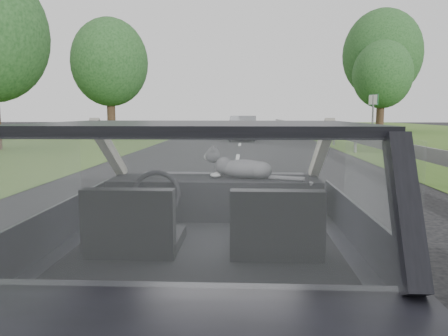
# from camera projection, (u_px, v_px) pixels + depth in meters

# --- Properties ---
(subject_car) EXTENTS (1.80, 4.00, 1.45)m
(subject_car) POSITION_uv_depth(u_px,v_px,m) (208.00, 236.00, 2.75)
(subject_car) COLOR black
(subject_car) RESTS_ON ground
(dashboard) EXTENTS (1.58, 0.45, 0.30)m
(dashboard) POSITION_uv_depth(u_px,v_px,m) (215.00, 197.00, 3.36)
(dashboard) COLOR black
(dashboard) RESTS_ON subject_car
(driver_seat) EXTENTS (0.50, 0.72, 0.42)m
(driver_seat) POSITION_uv_depth(u_px,v_px,m) (134.00, 222.00, 2.47)
(driver_seat) COLOR black
(driver_seat) RESTS_ON subject_car
(passenger_seat) EXTENTS (0.50, 0.72, 0.42)m
(passenger_seat) POSITION_uv_depth(u_px,v_px,m) (276.00, 224.00, 2.43)
(passenger_seat) COLOR black
(passenger_seat) RESTS_ON subject_car
(steering_wheel) EXTENTS (0.36, 0.36, 0.04)m
(steering_wheel) POSITION_uv_depth(u_px,v_px,m) (156.00, 195.00, 3.08)
(steering_wheel) COLOR black
(steering_wheel) RESTS_ON dashboard
(cat) EXTENTS (0.58, 0.31, 0.25)m
(cat) POSITION_uv_depth(u_px,v_px,m) (244.00, 168.00, 3.31)
(cat) COLOR slate
(cat) RESTS_ON dashboard
(guardrail) EXTENTS (0.05, 90.00, 0.32)m
(guardrail) POSITION_uv_depth(u_px,v_px,m) (387.00, 145.00, 12.48)
(guardrail) COLOR #989898
(guardrail) RESTS_ON ground
(other_car) EXTENTS (1.74, 4.14, 1.35)m
(other_car) POSITION_uv_depth(u_px,v_px,m) (243.00, 128.00, 24.02)
(other_car) COLOR #AEB1B9
(other_car) RESTS_ON ground
(highway_sign) EXTENTS (0.31, 1.01, 2.53)m
(highway_sign) POSITION_uv_depth(u_px,v_px,m) (373.00, 117.00, 24.23)
(highway_sign) COLOR #104C25
(highway_sign) RESTS_ON ground
(tree_2) EXTENTS (5.95, 5.95, 6.83)m
(tree_2) POSITION_uv_depth(u_px,v_px,m) (382.00, 88.00, 33.56)
(tree_2) COLOR #163A16
(tree_2) RESTS_ON ground
(tree_3) EXTENTS (7.02, 7.02, 9.77)m
(tree_3) POSITION_uv_depth(u_px,v_px,m) (381.00, 72.00, 36.45)
(tree_3) COLOR #163A16
(tree_3) RESTS_ON ground
(tree_6) EXTENTS (5.35, 5.35, 7.04)m
(tree_6) POSITION_uv_depth(u_px,v_px,m) (110.00, 80.00, 26.76)
(tree_6) COLOR #163A16
(tree_6) RESTS_ON ground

